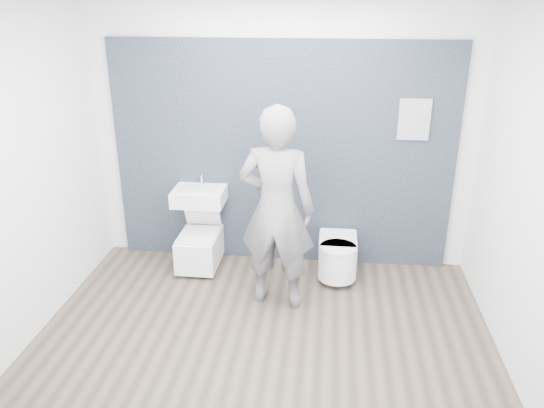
# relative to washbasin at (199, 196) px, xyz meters

# --- Properties ---
(ground) EXTENTS (4.00, 4.00, 0.00)m
(ground) POSITION_rel_washbasin_xyz_m (0.86, -1.24, -0.80)
(ground) COLOR brown
(ground) RESTS_ON ground
(room_shell) EXTENTS (4.00, 4.00, 4.00)m
(room_shell) POSITION_rel_washbasin_xyz_m (0.86, -1.24, 0.94)
(room_shell) COLOR silver
(room_shell) RESTS_ON ground
(tile_wall) EXTENTS (3.60, 0.06, 2.40)m
(tile_wall) POSITION_rel_washbasin_xyz_m (0.86, 0.23, -0.80)
(tile_wall) COLOR black
(tile_wall) RESTS_ON ground
(washbasin) EXTENTS (0.54, 0.41, 0.41)m
(washbasin) POSITION_rel_washbasin_xyz_m (0.00, 0.00, 0.00)
(washbasin) COLOR white
(washbasin) RESTS_ON ground
(toilet_square) EXTENTS (0.41, 0.60, 0.78)m
(toilet_square) POSITION_rel_washbasin_xyz_m (-0.00, -0.09, -0.56)
(toilet_square) COLOR white
(toilet_square) RESTS_ON ground
(toilet_rounded) EXTENTS (0.40, 0.67, 0.36)m
(toilet_rounded) POSITION_rel_washbasin_xyz_m (1.49, -0.14, -0.56)
(toilet_rounded) COLOR white
(toilet_rounded) RESTS_ON ground
(info_placard) EXTENTS (0.31, 0.03, 0.41)m
(info_placard) POSITION_rel_washbasin_xyz_m (2.19, 0.19, -0.80)
(info_placard) COLOR silver
(info_placard) RESTS_ON ground
(visitor) EXTENTS (0.76, 0.54, 1.94)m
(visitor) POSITION_rel_washbasin_xyz_m (0.90, -0.69, 0.17)
(visitor) COLOR slate
(visitor) RESTS_ON ground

